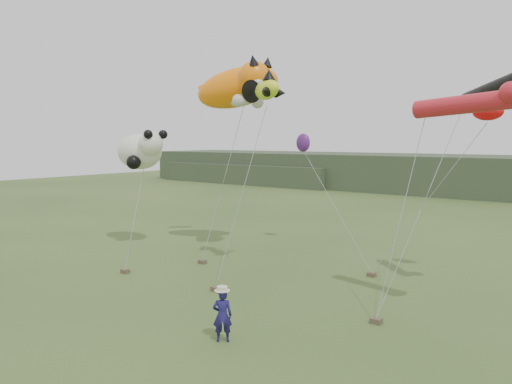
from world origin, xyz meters
The scene contains 9 objects.
ground centered at (0.00, 0.00, 0.00)m, with size 120.00×120.00×0.00m, color #385123.
headland centered at (-3.11, 44.69, 1.92)m, with size 90.00×13.00×4.00m.
festival_attendant centered at (1.26, -0.05, 0.76)m, with size 0.55×0.36×1.52m, color #1C1655.
sandbag_anchors centered at (-1.67, 5.02, 0.09)m, with size 11.40×6.21×0.17m.
cat_kite centered at (-5.79, 9.49, 8.41)m, with size 5.75×3.81×2.83m.
fish_kite centered at (-2.57, 6.80, 7.83)m, with size 2.72×1.79×1.32m.
tube_kites centered at (6.23, 7.37, 7.18)m, with size 3.43×5.02×1.61m.
panda_kite centered at (-10.78, 7.16, 5.14)m, with size 3.38×2.18×2.10m.
misc_kites centered at (1.28, 11.64, 6.25)m, with size 10.64×2.50×2.09m.
Camera 1 is at (10.33, -10.39, 5.75)m, focal length 35.00 mm.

